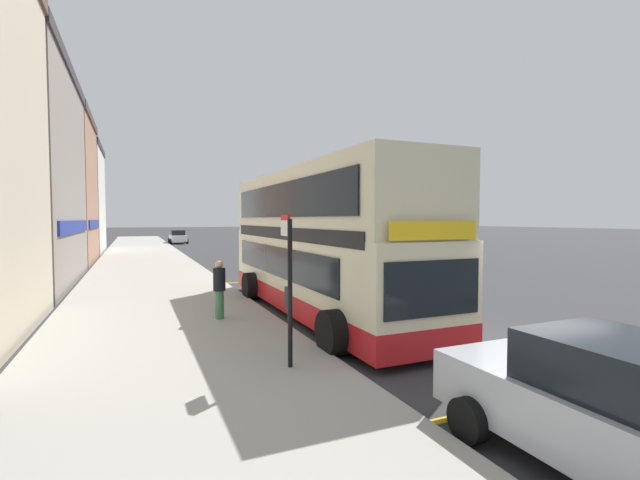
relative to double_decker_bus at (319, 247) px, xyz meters
The scene contains 10 objects.
ground_plane 26.57m from the double_decker_bus, 84.68° to the left, with size 260.00×260.00×0.00m, color #333335.
pavement_near 26.84m from the double_decker_bus, 99.77° to the left, with size 6.00×76.00×0.14m, color #A39E93.
double_decker_bus is the anchor object (origin of this frame).
bus_bay_markings 2.06m from the double_decker_bus, 133.59° to the left, with size 2.95×15.00×0.01m.
bus_stop_sign 5.29m from the double_decker_bus, 119.54° to the right, with size 0.09×0.51×2.88m.
terrace_far 24.50m from the double_decker_bus, 120.96° to the left, with size 9.74×9.17×9.89m.
terrace_end 33.07m from the double_decker_bus, 110.49° to the left, with size 7.75×9.48×10.33m.
parked_car_silver_kerbside 9.40m from the double_decker_bus, 92.23° to the right, with size 2.09×4.20×1.62m.
parked_car_white_ahead 42.53m from the double_decker_bus, 90.43° to the left, with size 2.09×4.20×1.62m.
pedestrian_waiting_near_sign 3.27m from the double_decker_bus, behind, with size 0.34×0.34×1.64m.
Camera 1 is at (-7.75, -6.68, 2.94)m, focal length 24.32 mm.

